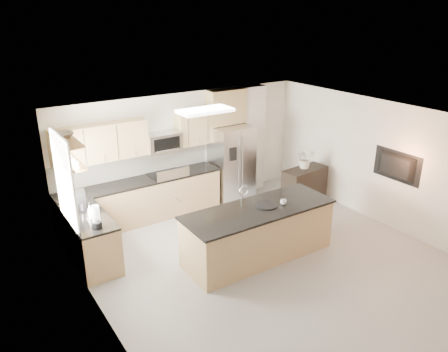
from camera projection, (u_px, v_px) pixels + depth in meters
floor at (272, 264)px, 7.87m from camera, size 6.50×6.50×0.00m
ceiling at (279, 123)px, 6.93m from camera, size 6.00×6.50×0.02m
wall_back at (184, 150)px, 9.93m from camera, size 6.00×0.02×2.60m
wall_left at (102, 248)px, 5.86m from camera, size 0.02×6.50×2.60m
wall_right at (388, 165)px, 8.94m from camera, size 0.02×6.50×2.60m
back_counter at (142, 200)px, 9.35m from camera, size 3.55×0.66×1.44m
left_counter at (90, 240)px, 7.77m from camera, size 0.66×1.50×0.92m
range at (168, 194)px, 9.67m from camera, size 0.76×0.64×1.14m
upper_cabinets at (131, 138)px, 8.95m from camera, size 3.50×0.33×0.75m
microwave at (163, 142)px, 9.35m from camera, size 0.76×0.40×0.40m
refrigerator at (231, 163)px, 10.33m from camera, size 0.92×0.78×1.78m
partition_column at (252, 139)px, 10.75m from camera, size 0.60×0.30×2.60m
window at (64, 181)px, 7.19m from camera, size 0.04×1.15×1.65m
shelf_lower at (68, 161)px, 7.22m from camera, size 0.30×1.20×0.04m
shelf_upper at (65, 139)px, 7.09m from camera, size 0.30×1.20×0.04m
ceiling_fixture at (205, 111)px, 7.99m from camera, size 1.00×0.50×0.06m
island at (258, 232)px, 7.96m from camera, size 2.84×1.04×1.40m
credenza at (304, 186)px, 10.15m from camera, size 1.14×0.56×0.88m
cup at (283, 202)px, 7.92m from camera, size 0.13×0.13×0.09m
platter at (266, 205)px, 7.86m from camera, size 0.39×0.39×0.02m
blender at (96, 219)px, 7.14m from camera, size 0.17×0.17×0.40m
kettle at (90, 210)px, 7.57m from camera, size 0.21×0.21×0.26m
coffee_maker at (80, 201)px, 7.77m from camera, size 0.24×0.28×0.37m
bowl at (64, 134)px, 7.12m from camera, size 0.43×0.43×0.10m
flower_vase at (306, 153)px, 9.91m from camera, size 0.72×0.65×0.71m
television at (394, 167)px, 8.72m from camera, size 0.14×1.08×0.62m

